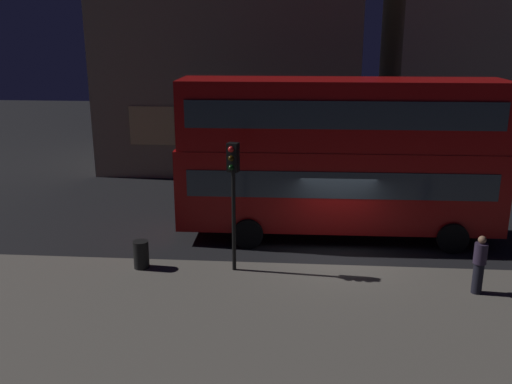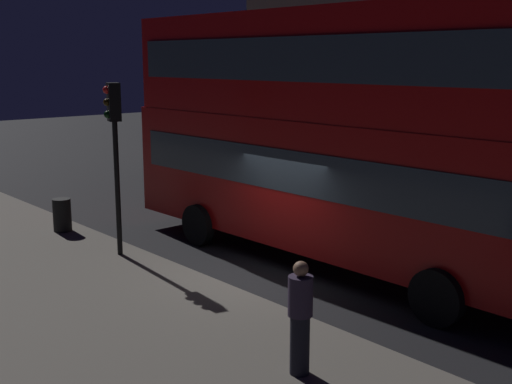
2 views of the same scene
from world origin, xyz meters
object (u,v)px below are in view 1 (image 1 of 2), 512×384
Objects in this scene: traffic_light_near_kerb at (233,180)px; litter_bin at (141,254)px; pedestrian at (479,264)px; double_decker_bus at (339,152)px.

traffic_light_near_kerb is 4.55× the size of litter_bin.
pedestrian is 1.95× the size of litter_bin.
double_decker_bus is 7.49m from litter_bin.
traffic_light_near_kerb reaches higher than pedestrian.
double_decker_bus reaches higher than litter_bin.
double_decker_bus is at bearing 29.30° from litter_bin.
double_decker_bus is 6.68× the size of pedestrian.
double_decker_bus is 13.00× the size of litter_bin.
double_decker_bus is at bearing -102.76° from pedestrian.
pedestrian is (3.64, -4.41, -2.13)m from double_decker_bus.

